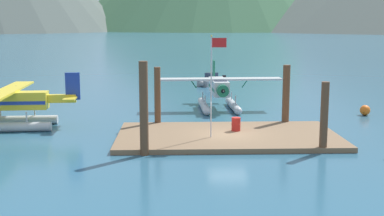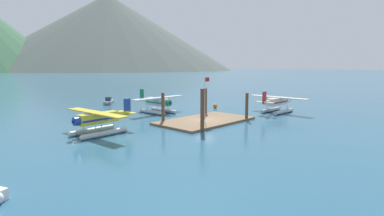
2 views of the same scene
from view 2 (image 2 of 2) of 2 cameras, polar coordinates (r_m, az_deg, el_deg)
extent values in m
plane|color=#285670|center=(42.94, 2.52, -2.61)|extent=(1200.00, 1200.00, 0.00)
cube|color=brown|center=(42.91, 2.52, -2.41)|extent=(13.87, 7.88, 0.30)
cylinder|color=brown|center=(36.23, 1.98, -0.43)|extent=(0.48, 0.48, 5.21)
cylinder|color=brown|center=(44.41, 10.37, 0.24)|extent=(0.44, 0.44, 4.01)
cylinder|color=brown|center=(42.14, -5.53, 0.06)|extent=(0.45, 0.45, 4.21)
cylinder|color=brown|center=(48.51, 2.57, 1.21)|extent=(0.51, 0.51, 4.33)
cylinder|color=silver|center=(41.01, 2.46, 1.63)|extent=(0.08, 0.08, 6.12)
cube|color=red|center=(41.13, 2.89, 5.44)|extent=(0.90, 0.03, 0.56)
sphere|color=gold|center=(40.77, 2.48, 5.98)|extent=(0.10, 0.10, 0.10)
cylinder|color=#AD1E19|center=(43.85, 2.20, -1.40)|extent=(0.58, 0.58, 0.88)
torus|color=#AD1E19|center=(43.85, 2.20, -1.40)|extent=(0.62, 0.62, 0.04)
sphere|color=orange|center=(56.67, 4.41, 0.39)|extent=(0.81, 0.81, 0.81)
cone|color=#4C5651|center=(552.79, -15.48, 13.65)|extent=(422.30, 422.30, 128.72)
cylinder|color=#B7BABF|center=(51.70, -5.50, -0.46)|extent=(0.78, 5.61, 0.64)
sphere|color=#B7BABF|center=(49.70, -3.32, -0.78)|extent=(0.64, 0.64, 0.64)
cylinder|color=#B7BABF|center=(50.07, -7.61, -0.77)|extent=(0.78, 5.61, 0.64)
sphere|color=#B7BABF|center=(47.99, -5.44, -1.12)|extent=(0.64, 0.64, 0.64)
cylinder|color=#B7BABF|center=(50.74, -4.59, 0.16)|extent=(0.10, 0.10, 0.70)
cylinder|color=#B7BABF|center=(52.49, -6.39, 0.40)|extent=(0.10, 0.10, 0.70)
cylinder|color=#B7BABF|center=(49.07, -6.71, -0.14)|extent=(0.10, 0.10, 0.70)
cylinder|color=#B7BABF|center=(50.89, -8.50, 0.12)|extent=(0.10, 0.10, 0.70)
cube|color=silver|center=(50.66, -6.56, 1.20)|extent=(1.36, 4.83, 1.20)
cube|color=#196B47|center=(50.67, -6.56, 1.09)|extent=(1.38, 4.73, 0.24)
cube|color=#283347|center=(49.82, -5.75, 1.48)|extent=(1.08, 1.13, 0.56)
cube|color=silver|center=(50.36, -6.35, 1.93)|extent=(10.43, 1.66, 0.14)
cylinder|color=#196B47|center=(51.88, -4.53, 1.76)|extent=(0.62, 0.10, 0.84)
cylinder|color=#196B47|center=(48.98, -8.27, 1.33)|extent=(0.62, 0.10, 0.84)
cylinder|color=#196B47|center=(48.68, -4.46, 0.95)|extent=(0.97, 0.62, 0.96)
cone|color=black|center=(48.36, -4.09, 0.91)|extent=(0.37, 0.36, 0.36)
cube|color=silver|center=(53.12, -8.89, 1.58)|extent=(0.49, 2.21, 0.56)
cube|color=#196B47|center=(53.73, -9.52, 2.55)|extent=(0.14, 1.00, 1.90)
cube|color=silver|center=(53.72, -9.43, 1.75)|extent=(3.22, 0.88, 0.10)
cylinder|color=#B7BABF|center=(35.61, -16.19, -4.64)|extent=(5.63, 0.94, 0.64)
sphere|color=#B7BABF|center=(34.20, -20.12, -5.33)|extent=(0.64, 0.64, 0.64)
cylinder|color=#B7BABF|center=(37.68, -18.30, -4.03)|extent=(5.63, 0.94, 0.64)
sphere|color=#B7BABF|center=(36.35, -22.07, -4.65)|extent=(0.64, 0.64, 0.64)
cylinder|color=#B7BABF|center=(34.84, -17.88, -3.86)|extent=(0.10, 0.10, 0.70)
cylinder|color=#B7BABF|center=(36.12, -14.65, -3.31)|extent=(0.10, 0.10, 0.70)
cylinder|color=#B7BABF|center=(36.96, -19.93, -3.28)|extent=(0.10, 0.10, 0.70)
cylinder|color=#B7BABF|center=(38.17, -16.81, -2.79)|extent=(0.10, 0.10, 0.70)
cube|color=yellow|center=(36.33, -17.38, -1.83)|extent=(4.86, 1.49, 1.20)
cube|color=#1E389E|center=(36.35, -17.37, -1.98)|extent=(4.76, 1.51, 0.24)
cube|color=#283347|center=(35.73, -18.87, -1.52)|extent=(1.15, 1.11, 0.56)
cube|color=yellow|center=(36.07, -17.83, -0.84)|extent=(1.95, 10.46, 0.14)
cylinder|color=#1E389E|center=(34.29, -15.86, -1.77)|extent=(0.11, 0.63, 0.84)
cylinder|color=#1E389E|center=(37.99, -19.56, -1.00)|extent=(0.11, 0.63, 0.84)
cylinder|color=#1E389E|center=(35.00, -21.12, -2.37)|extent=(0.65, 0.99, 0.96)
cone|color=black|center=(34.79, -21.77, -2.47)|extent=(0.37, 0.38, 0.36)
cube|color=yellow|center=(38.12, -13.26, -1.07)|extent=(2.22, 0.56, 0.56)
cube|color=#1E389E|center=(38.53, -12.23, 0.33)|extent=(1.00, 0.17, 1.90)
cube|color=yellow|center=(38.57, -12.31, -0.79)|extent=(0.97, 3.24, 0.10)
cylinder|color=#B7BABF|center=(53.63, 14.66, -0.38)|extent=(5.61, 0.76, 0.64)
sphere|color=#B7BABF|center=(56.05, 16.10, -0.07)|extent=(0.64, 0.64, 0.64)
cylinder|color=#B7BABF|center=(52.44, 17.02, -0.65)|extent=(5.61, 0.76, 0.64)
sphere|color=#B7BABF|center=(54.91, 18.38, -0.33)|extent=(0.64, 0.64, 0.64)
cylinder|color=#B7BABF|center=(54.57, 15.32, 0.45)|extent=(0.10, 0.10, 0.70)
cylinder|color=#B7BABF|center=(52.51, 14.02, 0.21)|extent=(0.10, 0.10, 0.70)
cylinder|color=#B7BABF|center=(53.40, 17.65, 0.20)|extent=(0.10, 0.10, 0.70)
cylinder|color=#B7BABF|center=(51.29, 16.42, -0.06)|extent=(0.10, 0.10, 0.70)
cube|color=silver|center=(52.81, 15.89, 1.22)|extent=(4.83, 1.35, 1.20)
cube|color=#B21E1E|center=(52.82, 15.89, 1.12)|extent=(4.73, 1.36, 0.24)
cube|color=#283347|center=(53.72, 16.46, 1.67)|extent=(1.12, 1.08, 0.56)
cube|color=silver|center=(53.00, 16.08, 1.97)|extent=(1.63, 10.43, 0.14)
cylinder|color=#B21E1E|center=(54.12, 14.02, 1.81)|extent=(0.09, 0.62, 0.84)
cylinder|color=#B21E1E|center=(52.03, 18.18, 1.40)|extent=(0.09, 0.62, 0.84)
cylinder|color=#B21E1E|center=(55.18, 17.25, 1.45)|extent=(0.62, 0.97, 0.96)
cone|color=black|center=(55.58, 17.47, 1.49)|extent=(0.36, 0.37, 0.36)
cube|color=silver|center=(50.00, 14.09, 1.04)|extent=(2.21, 0.49, 0.56)
cube|color=#B21E1E|center=(49.13, 13.59, 1.93)|extent=(1.00, 0.14, 1.90)
cube|color=silver|center=(49.30, 13.62, 1.07)|extent=(0.87, 3.22, 0.10)
cube|color=gray|center=(64.93, -15.54, 1.05)|extent=(3.87, 4.16, 0.70)
sphere|color=gray|center=(62.87, -15.86, 0.82)|extent=(0.70, 0.70, 0.70)
cube|color=#283347|center=(64.55, -15.61, 1.68)|extent=(1.62, 1.63, 0.80)
cube|color=black|center=(67.13, -15.23, 1.50)|extent=(0.48, 0.48, 0.80)
camera|label=1|loc=(28.72, 50.67, 3.68)|focal=47.28mm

